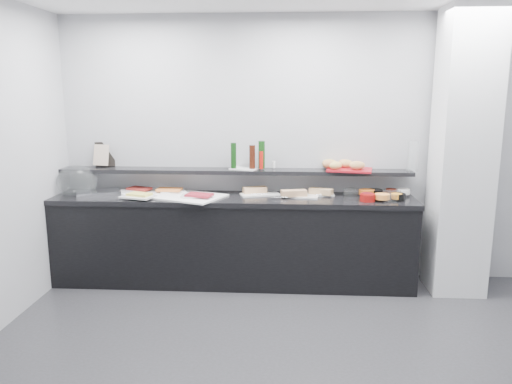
# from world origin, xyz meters

# --- Properties ---
(ground) EXTENTS (5.00, 5.00, 0.00)m
(ground) POSITION_xyz_m (0.00, 0.00, 0.00)
(ground) COLOR #2D2D30
(ground) RESTS_ON ground
(back_wall) EXTENTS (5.00, 0.02, 2.70)m
(back_wall) POSITION_xyz_m (0.00, 2.00, 1.35)
(back_wall) COLOR #A5A7AC
(back_wall) RESTS_ON ground
(column) EXTENTS (0.50, 0.50, 2.70)m
(column) POSITION_xyz_m (1.50, 1.65, 1.35)
(column) COLOR silver
(column) RESTS_ON ground
(buffet_cabinet) EXTENTS (3.60, 0.60, 0.85)m
(buffet_cabinet) POSITION_xyz_m (-0.70, 1.70, 0.42)
(buffet_cabinet) COLOR black
(buffet_cabinet) RESTS_ON ground
(counter_top) EXTENTS (3.62, 0.62, 0.05)m
(counter_top) POSITION_xyz_m (-0.70, 1.70, 0.88)
(counter_top) COLOR black
(counter_top) RESTS_ON buffet_cabinet
(wall_shelf) EXTENTS (3.60, 0.25, 0.04)m
(wall_shelf) POSITION_xyz_m (-0.70, 1.88, 1.13)
(wall_shelf) COLOR black
(wall_shelf) RESTS_ON back_wall
(cloche_base) EXTENTS (0.51, 0.43, 0.04)m
(cloche_base) POSITION_xyz_m (-2.08, 1.72, 0.92)
(cloche_base) COLOR silver
(cloche_base) RESTS_ON counter_top
(cloche_dome) EXTENTS (0.48, 0.40, 0.34)m
(cloche_dome) POSITION_xyz_m (-2.31, 1.74, 1.03)
(cloche_dome) COLOR silver
(cloche_dome) RESTS_ON cloche_base
(linen_runner) EXTENTS (1.15, 0.87, 0.01)m
(linen_runner) POSITION_xyz_m (-1.32, 1.72, 0.91)
(linen_runner) COLOR white
(linen_runner) RESTS_ON counter_top
(platter_meat_a) EXTENTS (0.29, 0.22, 0.01)m
(platter_meat_a) POSITION_xyz_m (-1.80, 1.80, 0.92)
(platter_meat_a) COLOR silver
(platter_meat_a) RESTS_ON linen_runner
(food_meat_a) EXTENTS (0.27, 0.22, 0.02)m
(food_meat_a) POSITION_xyz_m (-1.69, 1.84, 0.94)
(food_meat_a) COLOR maroon
(food_meat_a) RESTS_ON platter_meat_a
(platter_salmon) EXTENTS (0.29, 0.23, 0.01)m
(platter_salmon) POSITION_xyz_m (-1.33, 1.83, 0.92)
(platter_salmon) COLOR white
(platter_salmon) RESTS_ON linen_runner
(food_salmon) EXTENTS (0.25, 0.16, 0.02)m
(food_salmon) POSITION_xyz_m (-1.37, 1.81, 0.94)
(food_salmon) COLOR orange
(food_salmon) RESTS_ON platter_salmon
(platter_cheese) EXTENTS (0.36, 0.28, 0.01)m
(platter_cheese) POSITION_xyz_m (-1.62, 1.53, 0.92)
(platter_cheese) COLOR silver
(platter_cheese) RESTS_ON linen_runner
(food_cheese) EXTENTS (0.26, 0.20, 0.02)m
(food_cheese) POSITION_xyz_m (-1.61, 1.55, 0.94)
(food_cheese) COLOR #E4D858
(food_cheese) RESTS_ON platter_cheese
(platter_meat_b) EXTENTS (0.30, 0.21, 0.01)m
(platter_meat_b) POSITION_xyz_m (-1.05, 1.60, 0.92)
(platter_meat_b) COLOR white
(platter_meat_b) RESTS_ON linen_runner
(food_meat_b) EXTENTS (0.28, 0.22, 0.02)m
(food_meat_b) POSITION_xyz_m (-1.01, 1.56, 0.94)
(food_meat_b) COLOR maroon
(food_meat_b) RESTS_ON platter_meat_b
(sandwich_plate_left) EXTENTS (0.43, 0.28, 0.01)m
(sandwich_plate_left) POSITION_xyz_m (-0.43, 1.79, 0.91)
(sandwich_plate_left) COLOR white
(sandwich_plate_left) RESTS_ON counter_top
(sandwich_food_left) EXTENTS (0.26, 0.17, 0.06)m
(sandwich_food_left) POSITION_xyz_m (-0.49, 1.84, 0.94)
(sandwich_food_left) COLOR #E3AC77
(sandwich_food_left) RESTS_ON sandwich_plate_left
(tongs_left) EXTENTS (0.15, 0.06, 0.01)m
(tongs_left) POSITION_xyz_m (-0.44, 1.75, 0.92)
(tongs_left) COLOR silver
(tongs_left) RESTS_ON sandwich_plate_left
(sandwich_plate_mid) EXTENTS (0.34, 0.19, 0.01)m
(sandwich_plate_mid) POSITION_xyz_m (-0.01, 1.70, 0.91)
(sandwich_plate_mid) COLOR white
(sandwich_plate_mid) RESTS_ON counter_top
(sandwich_food_mid) EXTENTS (0.27, 0.15, 0.06)m
(sandwich_food_mid) POSITION_xyz_m (-0.09, 1.69, 0.94)
(sandwich_food_mid) COLOR tan
(sandwich_food_mid) RESTS_ON sandwich_plate_mid
(tongs_mid) EXTENTS (0.16, 0.01, 0.01)m
(tongs_mid) POSITION_xyz_m (-0.23, 1.61, 0.92)
(tongs_mid) COLOR #BABCC2
(tongs_mid) RESTS_ON sandwich_plate_mid
(sandwich_plate_right) EXTENTS (0.33, 0.14, 0.01)m
(sandwich_plate_right) POSITION_xyz_m (0.15, 1.82, 0.91)
(sandwich_plate_right) COLOR white
(sandwich_plate_right) RESTS_ON counter_top
(sandwich_food_right) EXTENTS (0.25, 0.18, 0.06)m
(sandwich_food_right) POSITION_xyz_m (0.19, 1.80, 0.94)
(sandwich_food_right) COLOR tan
(sandwich_food_right) RESTS_ON sandwich_plate_right
(tongs_right) EXTENTS (0.16, 0.03, 0.01)m
(tongs_right) POSITION_xyz_m (0.21, 1.74, 0.92)
(tongs_right) COLOR #B0B2B7
(tongs_right) RESTS_ON sandwich_plate_right
(bowl_glass_fruit) EXTENTS (0.20, 0.20, 0.07)m
(bowl_glass_fruit) POSITION_xyz_m (0.49, 1.81, 0.94)
(bowl_glass_fruit) COLOR silver
(bowl_glass_fruit) RESTS_ON counter_top
(fill_glass_fruit) EXTENTS (0.20, 0.20, 0.05)m
(fill_glass_fruit) POSITION_xyz_m (0.64, 1.77, 0.95)
(fill_glass_fruit) COLOR orange
(fill_glass_fruit) RESTS_ON bowl_glass_fruit
(bowl_black_jam) EXTENTS (0.18, 0.18, 0.07)m
(bowl_black_jam) POSITION_xyz_m (0.72, 1.80, 0.94)
(bowl_black_jam) COLOR black
(bowl_black_jam) RESTS_ON counter_top
(fill_black_jam) EXTENTS (0.14, 0.14, 0.05)m
(fill_black_jam) POSITION_xyz_m (0.89, 1.83, 0.95)
(fill_black_jam) COLOR #52160B
(fill_black_jam) RESTS_ON bowl_black_jam
(bowl_glass_cream) EXTENTS (0.19, 0.19, 0.07)m
(bowl_glass_cream) POSITION_xyz_m (0.88, 1.76, 0.94)
(bowl_glass_cream) COLOR white
(bowl_glass_cream) RESTS_ON counter_top
(fill_glass_cream) EXTENTS (0.17, 0.17, 0.05)m
(fill_glass_cream) POSITION_xyz_m (1.01, 1.83, 0.95)
(fill_glass_cream) COLOR white
(fill_glass_cream) RESTS_ON bowl_glass_cream
(bowl_red_jam) EXTENTS (0.16, 0.16, 0.07)m
(bowl_red_jam) POSITION_xyz_m (0.62, 1.57, 0.94)
(bowl_red_jam) COLOR maroon
(bowl_red_jam) RESTS_ON counter_top
(fill_red_jam) EXTENTS (0.14, 0.14, 0.05)m
(fill_red_jam) POSITION_xyz_m (0.62, 1.61, 0.95)
(fill_red_jam) COLOR maroon
(fill_red_jam) RESTS_ON bowl_red_jam
(bowl_glass_salmon) EXTENTS (0.18, 0.18, 0.07)m
(bowl_glass_salmon) POSITION_xyz_m (0.82, 1.57, 0.94)
(bowl_glass_salmon) COLOR silver
(bowl_glass_salmon) RESTS_ON counter_top
(fill_glass_salmon) EXTENTS (0.18, 0.18, 0.05)m
(fill_glass_salmon) POSITION_xyz_m (0.75, 1.57, 0.95)
(fill_glass_salmon) COLOR #FB933D
(fill_glass_salmon) RESTS_ON bowl_glass_salmon
(bowl_black_fruit) EXTENTS (0.15, 0.15, 0.07)m
(bowl_black_fruit) POSITION_xyz_m (0.92, 1.61, 0.94)
(bowl_black_fruit) COLOR black
(bowl_black_fruit) RESTS_ON counter_top
(fill_black_fruit) EXTENTS (0.12, 0.12, 0.05)m
(fill_black_fruit) POSITION_xyz_m (0.89, 1.60, 0.95)
(fill_black_fruit) COLOR orange
(fill_black_fruit) RESTS_ON bowl_black_fruit
(framed_print) EXTENTS (0.21, 0.13, 0.26)m
(framed_print) POSITION_xyz_m (-2.09, 1.99, 1.28)
(framed_print) COLOR black
(framed_print) RESTS_ON wall_shelf
(print_art) EXTENTS (0.19, 0.09, 0.22)m
(print_art) POSITION_xyz_m (-2.11, 1.92, 1.28)
(print_art) COLOR #C8A490
(print_art) RESTS_ON framed_print
(condiment_tray) EXTENTS (0.32, 0.26, 0.01)m
(condiment_tray) POSITION_xyz_m (-0.60, 1.88, 1.16)
(condiment_tray) COLOR white
(condiment_tray) RESTS_ON wall_shelf
(bottle_green_a) EXTENTS (0.07, 0.07, 0.26)m
(bottle_green_a) POSITION_xyz_m (-0.71, 1.87, 1.29)
(bottle_green_a) COLOR black
(bottle_green_a) RESTS_ON condiment_tray
(bottle_brown) EXTENTS (0.08, 0.08, 0.24)m
(bottle_brown) POSITION_xyz_m (-0.51, 1.85, 1.28)
(bottle_brown) COLOR #38140A
(bottle_brown) RESTS_ON condiment_tray
(bottle_green_b) EXTENTS (0.08, 0.08, 0.28)m
(bottle_green_b) POSITION_xyz_m (-0.42, 1.88, 1.30)
(bottle_green_b) COLOR #103D11
(bottle_green_b) RESTS_ON condiment_tray
(bottle_hot) EXTENTS (0.05, 0.05, 0.18)m
(bottle_hot) POSITION_xyz_m (-0.42, 1.84, 1.25)
(bottle_hot) COLOR red
(bottle_hot) RESTS_ON condiment_tray
(shaker_salt) EXTENTS (0.04, 0.04, 0.07)m
(shaker_salt) POSITION_xyz_m (-0.30, 1.92, 1.20)
(shaker_salt) COLOR white
(shaker_salt) RESTS_ON condiment_tray
(shaker_pepper) EXTENTS (0.04, 0.04, 0.07)m
(shaker_pepper) POSITION_xyz_m (-0.42, 1.89, 1.20)
(shaker_pepper) COLOR white
(shaker_pepper) RESTS_ON condiment_tray
(bread_tray) EXTENTS (0.49, 0.38, 0.02)m
(bread_tray) POSITION_xyz_m (0.47, 1.85, 1.16)
(bread_tray) COLOR #A4111D
(bread_tray) RESTS_ON wall_shelf
(bread_roll_nw) EXTENTS (0.18, 0.14, 0.08)m
(bread_roll_nw) POSITION_xyz_m (0.28, 1.95, 1.21)
(bread_roll_nw) COLOR #BA9247
(bread_roll_nw) RESTS_ON bread_tray
(bread_roll_n) EXTENTS (0.14, 0.11, 0.08)m
(bread_roll_n) POSITION_xyz_m (0.45, 1.92, 1.21)
(bread_roll_n) COLOR tan
(bread_roll_n) RESTS_ON bread_tray
(bread_roll_ne) EXTENTS (0.13, 0.09, 0.08)m
(bread_roll_ne) POSITION_xyz_m (0.43, 1.96, 1.21)
(bread_roll_ne) COLOR #CE864E
(bread_roll_ne) RESTS_ON bread_tray
(bread_roll_sw) EXTENTS (0.16, 0.13, 0.08)m
(bread_roll_sw) POSITION_xyz_m (0.32, 1.79, 1.21)
(bread_roll_sw) COLOR tan
(bread_roll_sw) RESTS_ON bread_tray
(bread_roll_s) EXTENTS (0.16, 0.12, 0.08)m
(bread_roll_s) POSITION_xyz_m (0.54, 1.77, 1.21)
(bread_roll_s) COLOR #AF7A43
(bread_roll_s) RESTS_ON bread_tray
(bread_roll_se) EXTENTS (0.16, 0.10, 0.08)m
(bread_roll_se) POSITION_xyz_m (0.54, 1.82, 1.21)
(bread_roll_se) COLOR tan
(bread_roll_se) RESTS_ON bread_tray
(bread_roll_midw) EXTENTS (0.14, 0.11, 0.08)m
(bread_roll_midw) POSITION_xyz_m (0.26, 1.87, 1.21)
(bread_roll_midw) COLOR #B07543
(bread_roll_midw) RESTS_ON bread_tray
(carafe) EXTENTS (0.12, 0.12, 0.30)m
(carafe) POSITION_xyz_m (1.09, 1.84, 1.30)
(carafe) COLOR white
(carafe) RESTS_ON wall_shelf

